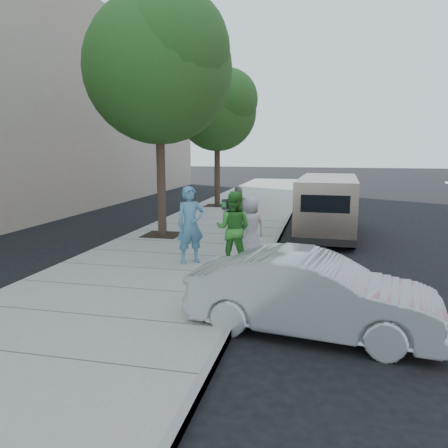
% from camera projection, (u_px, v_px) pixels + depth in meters
% --- Properties ---
extents(ground, '(120.00, 120.00, 0.00)m').
position_uv_depth(ground, '(212.00, 261.00, 11.61)').
color(ground, black).
rests_on(ground, ground).
extents(sidewalk, '(5.00, 60.00, 0.15)m').
position_uv_depth(sidewalk, '(176.00, 256.00, 11.81)').
color(sidewalk, gray).
rests_on(sidewalk, ground).
extents(curb_face, '(0.12, 60.00, 0.16)m').
position_uv_depth(curb_face, '(266.00, 262.00, 11.28)').
color(curb_face, gray).
rests_on(curb_face, ground).
extents(tree_near, '(4.62, 4.60, 7.53)m').
position_uv_depth(tree_near, '(160.00, 64.00, 13.46)').
color(tree_near, black).
rests_on(tree_near, sidewalk).
extents(tree_far, '(3.92, 3.80, 6.49)m').
position_uv_depth(tree_far, '(218.00, 108.00, 20.87)').
color(tree_far, black).
rests_on(tree_far, sidewalk).
extents(parking_meter, '(0.35, 0.19, 1.61)m').
position_uv_depth(parking_meter, '(229.00, 218.00, 10.49)').
color(parking_meter, gray).
rests_on(parking_meter, sidewalk).
extents(van, '(2.00, 5.47, 2.01)m').
position_uv_depth(van, '(327.00, 205.00, 14.83)').
color(van, tan).
rests_on(van, ground).
extents(sedan, '(4.14, 1.92, 1.31)m').
position_uv_depth(sedan, '(312.00, 294.00, 7.01)').
color(sedan, '#B1B4B8').
rests_on(sedan, ground).
extents(person_officer, '(0.83, 0.78, 1.91)m').
position_uv_depth(person_officer, '(190.00, 225.00, 10.77)').
color(person_officer, teal).
rests_on(person_officer, sidewalk).
extents(person_green_shirt, '(0.93, 0.75, 1.81)m').
position_uv_depth(person_green_shirt, '(233.00, 229.00, 10.52)').
color(person_green_shirt, '#368D2E').
rests_on(person_green_shirt, sidewalk).
extents(person_gray_shirt, '(0.93, 0.85, 1.59)m').
position_uv_depth(person_gray_shirt, '(250.00, 227.00, 11.33)').
color(person_gray_shirt, '#ABABAE').
rests_on(person_gray_shirt, sidewalk).
extents(person_striped_polo, '(1.02, 0.91, 1.66)m').
position_uv_depth(person_striped_polo, '(239.00, 213.00, 13.62)').
color(person_striped_polo, gray).
rests_on(person_striped_polo, sidewalk).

